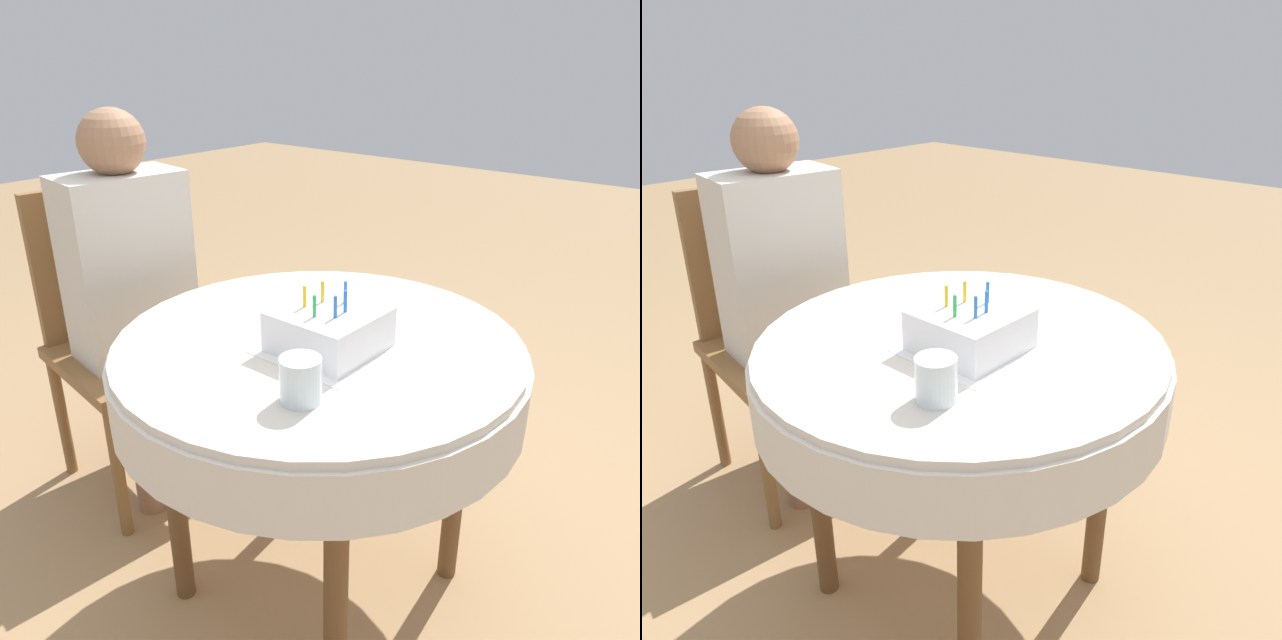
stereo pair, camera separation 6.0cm
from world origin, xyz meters
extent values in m
plane|color=#A37F56|center=(0.00, 0.00, 0.00)|extent=(12.00, 12.00, 0.00)
cylinder|color=silver|center=(0.00, 0.00, 0.73)|extent=(0.92, 0.92, 0.02)
cylinder|color=silver|center=(0.00, 0.00, 0.65)|extent=(0.94, 0.94, 0.13)
cylinder|color=brown|center=(-0.25, -0.25, 0.36)|extent=(0.05, 0.05, 0.72)
cylinder|color=brown|center=(0.25, -0.25, 0.36)|extent=(0.05, 0.05, 0.72)
cylinder|color=brown|center=(-0.25, 0.25, 0.36)|extent=(0.05, 0.05, 0.72)
cylinder|color=brown|center=(0.25, 0.25, 0.36)|extent=(0.05, 0.05, 0.72)
cube|color=brown|center=(0.01, 0.74, 0.46)|extent=(0.52, 0.52, 0.04)
cube|color=brown|center=(0.04, 0.95, 0.71)|extent=(0.41, 0.09, 0.48)
cylinder|color=brown|center=(-0.22, 0.57, 0.22)|extent=(0.04, 0.04, 0.44)
cylinder|color=brown|center=(0.18, 0.51, 0.22)|extent=(0.04, 0.04, 0.44)
cylinder|color=brown|center=(-0.16, 0.97, 0.22)|extent=(0.04, 0.04, 0.44)
cylinder|color=brown|center=(0.24, 0.91, 0.22)|extent=(0.04, 0.04, 0.44)
cylinder|color=#9E7051|center=(-0.10, 0.60, 0.24)|extent=(0.09, 0.09, 0.47)
cylinder|color=#9E7051|center=(0.08, 0.58, 0.24)|extent=(0.09, 0.09, 0.47)
cube|color=beige|center=(0.01, 0.74, 0.75)|extent=(0.37, 0.24, 0.55)
sphere|color=#9E7051|center=(0.01, 0.74, 1.10)|extent=(0.18, 0.18, 0.18)
cube|color=white|center=(-0.03, -0.05, 0.74)|extent=(0.26, 0.26, 0.00)
cube|color=white|center=(-0.03, -0.05, 0.78)|extent=(0.21, 0.21, 0.09)
cylinder|color=blue|center=(0.03, -0.05, 0.85)|extent=(0.01, 0.01, 0.05)
cylinder|color=gold|center=(0.00, -0.01, 0.85)|extent=(0.01, 0.01, 0.05)
cylinder|color=gold|center=(-0.05, 0.00, 0.85)|extent=(0.01, 0.01, 0.05)
cylinder|color=green|center=(-0.07, -0.05, 0.85)|extent=(0.01, 0.01, 0.05)
cylinder|color=blue|center=(-0.05, -0.09, 0.85)|extent=(0.01, 0.01, 0.05)
cylinder|color=blue|center=(-0.01, -0.08, 0.85)|extent=(0.01, 0.01, 0.05)
cylinder|color=silver|center=(-0.23, -0.15, 0.78)|extent=(0.08, 0.08, 0.09)
camera|label=1|loc=(-0.98, -0.81, 1.34)|focal=35.00mm
camera|label=2|loc=(-0.94, -0.85, 1.34)|focal=35.00mm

